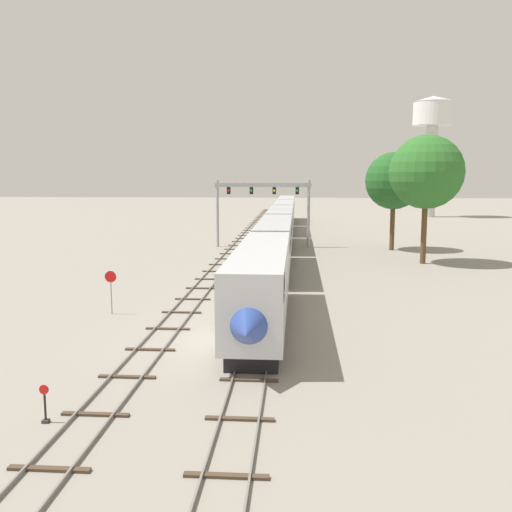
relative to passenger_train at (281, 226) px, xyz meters
The scene contains 10 objects.
ground_plane 42.15m from the passenger_train, 92.72° to the right, with size 400.00×400.00×0.00m, color gray.
track_main 18.15m from the passenger_train, 90.00° to the left, with size 2.60×200.00×0.16m.
track_near 6.39m from the passenger_train, 159.80° to the right, with size 2.60×160.00×0.16m.
passenger_train is the anchor object (origin of this frame).
signal_gantry 4.37m from the passenger_train, 151.77° to the right, with size 12.10×0.49×8.42m.
water_tower 64.10m from the passenger_train, 60.06° to the left, with size 8.47×8.47×25.75m.
switch_stand 53.27m from the passenger_train, 97.67° to the right, with size 0.36×0.24×1.46m.
stop_sign 37.98m from the passenger_train, 105.27° to the right, with size 0.76×0.08×2.88m.
trackside_tree_left 21.26m from the passenger_train, 41.73° to the right, with size 7.46×7.46×13.09m.
trackside_tree_mid 15.05m from the passenger_train, 12.16° to the right, with size 6.84×6.84×11.80m.
Camera 1 is at (4.04, -29.64, 9.02)m, focal length 39.33 mm.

